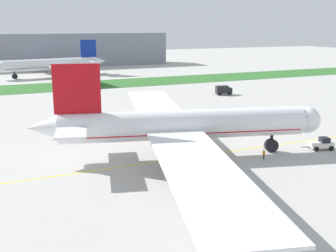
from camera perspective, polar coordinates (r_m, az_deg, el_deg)
The scene contains 9 objects.
ground_plane at distance 70.05m, azimuth -0.12°, elevation -4.93°, with size 600.00×600.00×0.00m, color #ADAAA5.
apron_taxi_line at distance 70.64m, azimuth -0.35°, elevation -4.77°, with size 280.00×0.36×0.01m, color yellow.
grass_median_strip at distance 160.65m, azimuth -14.17°, elevation 5.28°, with size 320.00×24.00×0.10m, color #2D6628.
airliner_foreground at distance 71.43m, azimuth 1.63°, elevation 0.06°, with size 50.05×80.80×16.34m.
pushback_tug at distance 81.72m, azimuth 20.27°, elevation -2.32°, with size 6.10×3.51×2.25m.
ground_crew_wingwalker_port at distance 72.96m, azimuth 12.99°, elevation -3.67°, with size 0.27×0.60×1.70m.
service_truck_fuel_bowser at distance 138.18m, azimuth 7.60°, elevation 4.92°, with size 5.58×3.34×2.99m.
parked_airliner_far_centre at distance 192.96m, azimuth -15.45°, elevation 8.13°, with size 50.29×80.92×15.72m.
terminal_building at distance 239.92m, azimuth -15.64°, elevation 9.99°, with size 127.84×20.00×18.00m, color gray.
Camera 1 is at (-26.81, -60.73, 22.34)m, focal length 44.53 mm.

